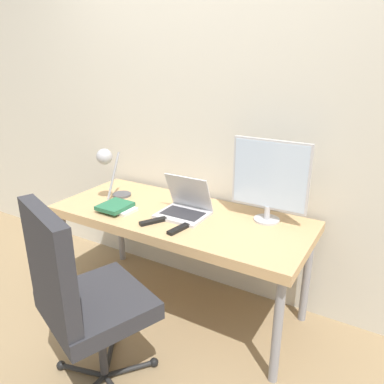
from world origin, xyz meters
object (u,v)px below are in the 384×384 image
(office_chair, at_px, (79,293))
(book_stack, at_px, (116,207))
(laptop, at_px, (185,207))
(desk_lamp, at_px, (108,165))
(monitor, at_px, (270,178))

(office_chair, distance_m, book_stack, 0.76)
(office_chair, height_order, book_stack, office_chair)
(book_stack, bearing_deg, office_chair, -62.56)
(office_chair, bearing_deg, book_stack, 117.44)
(laptop, distance_m, book_stack, 0.46)
(desk_lamp, height_order, book_stack, desk_lamp)
(desk_lamp, bearing_deg, laptop, 5.63)
(desk_lamp, bearing_deg, book_stack, -37.57)
(laptop, xyz_separation_m, monitor, (0.48, 0.18, 0.22))
(laptop, distance_m, monitor, 0.56)
(monitor, relative_size, book_stack, 1.94)
(desk_lamp, bearing_deg, monitor, 12.81)
(monitor, relative_size, office_chair, 0.48)
(office_chair, bearing_deg, desk_lamp, 122.30)
(desk_lamp, relative_size, office_chair, 0.36)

